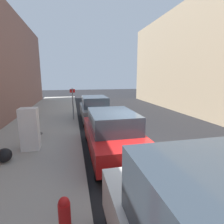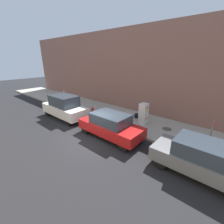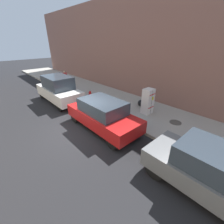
{
  "view_description": "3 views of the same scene",
  "coord_description": "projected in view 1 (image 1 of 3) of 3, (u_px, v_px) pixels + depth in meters",
  "views": [
    {
      "loc": [
        -2.66,
        -5.87,
        3.08
      ],
      "look_at": [
        -0.47,
        3.8,
        1.12
      ],
      "focal_mm": 28.0,
      "sensor_mm": 36.0,
      "label": 1
    },
    {
      "loc": [
        6.04,
        7.08,
        5.29
      ],
      "look_at": [
        -2.17,
        0.01,
        1.43
      ],
      "focal_mm": 24.0,
      "sensor_mm": 36.0,
      "label": 2
    },
    {
      "loc": [
        3.61,
        6.75,
        4.74
      ],
      "look_at": [
        -1.4,
        1.26,
        1.15
      ],
      "focal_mm": 24.0,
      "sensor_mm": 36.0,
      "label": 3
    }
  ],
  "objects": [
    {
      "name": "trash_bag",
      "position": [
        4.0,
        155.0,
        6.08
      ],
      "size": [
        0.49,
        0.49,
        0.49
      ],
      "primitive_type": "sphere",
      "color": "black",
      "rests_on": "sidewalk_slab"
    },
    {
      "name": "parked_suv_gray",
      "position": [
        95.0,
        108.0,
        12.55
      ],
      "size": [
        1.92,
        4.48,
        1.75
      ],
      "color": "slate",
      "rests_on": "ground"
    },
    {
      "name": "discarded_refrigerator",
      "position": [
        30.0,
        129.0,
        7.07
      ],
      "size": [
        0.68,
        0.59,
        1.72
      ],
      "color": "white",
      "rests_on": "sidewalk_slab"
    },
    {
      "name": "sidewalk_slab",
      "position": [
        18.0,
        169.0,
        5.79
      ],
      "size": [
        4.38,
        44.0,
        0.18
      ],
      "primitive_type": "cube",
      "color": "#9E998E",
      "rests_on": "ground"
    },
    {
      "name": "street_sign_post",
      "position": [
        73.0,
        102.0,
        12.11
      ],
      "size": [
        0.36,
        0.07,
        2.2
      ],
      "color": "slate",
      "rests_on": "sidewalk_slab"
    },
    {
      "name": "fire_hydrant",
      "position": [
        65.0,
        218.0,
        3.14
      ],
      "size": [
        0.22,
        0.22,
        0.83
      ],
      "color": "red",
      "rests_on": "sidewalk_slab"
    },
    {
      "name": "parked_suv_red",
      "position": [
        112.0,
        132.0,
        7.08
      ],
      "size": [
        1.97,
        4.71,
        1.75
      ],
      "color": "red",
      "rests_on": "ground"
    },
    {
      "name": "manhole_cover",
      "position": [
        36.0,
        134.0,
        9.09
      ],
      "size": [
        0.7,
        0.7,
        0.02
      ],
      "primitive_type": "cylinder",
      "color": "#47443F",
      "rests_on": "sidewalk_slab"
    },
    {
      "name": "ground_plane",
      "position": [
        145.0,
        158.0,
        6.8
      ],
      "size": [
        80.0,
        80.0,
        0.0
      ],
      "primitive_type": "plane",
      "color": "black"
    }
  ]
}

